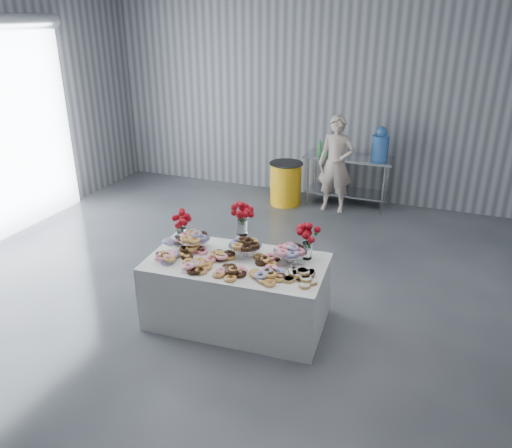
{
  "coord_description": "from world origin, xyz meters",
  "views": [
    {
      "loc": [
        2.19,
        -4.24,
        3.21
      ],
      "look_at": [
        0.33,
        0.48,
        1.03
      ],
      "focal_mm": 35.0,
      "sensor_mm": 36.0,
      "label": 1
    }
  ],
  "objects": [
    {
      "name": "bouquet_center",
      "position": [
        0.19,
        0.42,
        1.13
      ],
      "size": [
        0.26,
        0.26,
        0.57
      ],
      "color": "silver",
      "rests_on": "display_table"
    },
    {
      "name": "ground",
      "position": [
        0.0,
        0.0,
        0.0
      ],
      "size": [
        9.0,
        9.0,
        0.0
      ],
      "primitive_type": "plane",
      "color": "#36393E",
      "rests_on": "ground"
    },
    {
      "name": "cake_stand_left",
      "position": [
        -0.29,
        0.18,
        0.89
      ],
      "size": [
        0.36,
        0.36,
        0.17
      ],
      "color": "silver",
      "rests_on": "display_table"
    },
    {
      "name": "cake_stand_mid",
      "position": [
        0.3,
        0.22,
        0.89
      ],
      "size": [
        0.36,
        0.36,
        0.17
      ],
      "color": "silver",
      "rests_on": "display_table"
    },
    {
      "name": "bouquet_right",
      "position": [
        0.94,
        0.42,
        1.05
      ],
      "size": [
        0.26,
        0.26,
        0.42
      ],
      "color": "white",
      "rests_on": "display_table"
    },
    {
      "name": "trash_barrel",
      "position": [
        -0.4,
        3.78,
        0.38
      ],
      "size": [
        0.59,
        0.59,
        0.76
      ],
      "rotation": [
        0.0,
        0.0,
        0.29
      ],
      "color": "#E9A613",
      "rests_on": "ground"
    },
    {
      "name": "cake_stand_right",
      "position": [
        0.8,
        0.26,
        0.89
      ],
      "size": [
        0.36,
        0.36,
        0.17
      ],
      "color": "silver",
      "rests_on": "display_table"
    },
    {
      "name": "drink_bottles",
      "position": [
        0.31,
        4.0,
        1.04
      ],
      "size": [
        0.54,
        0.08,
        0.27
      ],
      "primitive_type": null,
      "color": "#268C33",
      "rests_on": "prep_table"
    },
    {
      "name": "prep_table",
      "position": [
        0.63,
        4.1,
        0.62
      ],
      "size": [
        1.5,
        0.6,
        0.9
      ],
      "color": "silver",
      "rests_on": "ground"
    },
    {
      "name": "person",
      "position": [
        0.47,
        3.8,
        0.82
      ],
      "size": [
        0.61,
        0.41,
        1.64
      ],
      "primitive_type": "imported",
      "rotation": [
        0.0,
        0.0,
        -0.02
      ],
      "color": "#CC8C93",
      "rests_on": "ground"
    },
    {
      "name": "donut_mounds",
      "position": [
        0.26,
        0.02,
        0.8
      ],
      "size": [
        1.85,
        0.92,
        0.09
      ],
      "primitive_type": null,
      "rotation": [
        0.0,
        0.0,
        0.07
      ],
      "color": "#E5B153",
      "rests_on": "display_table"
    },
    {
      "name": "room_walls",
      "position": [
        -0.27,
        0.07,
        2.64
      ],
      "size": [
        8.04,
        9.04,
        4.02
      ],
      "color": "gray",
      "rests_on": "ground"
    },
    {
      "name": "display_table",
      "position": [
        0.26,
        0.07,
        0.38
      ],
      "size": [
        1.96,
        1.13,
        0.75
      ],
      "primitive_type": "cube",
      "rotation": [
        0.0,
        0.0,
        0.07
      ],
      "color": "white",
      "rests_on": "ground"
    },
    {
      "name": "bouquet_left",
      "position": [
        -0.5,
        0.27,
        1.05
      ],
      "size": [
        0.26,
        0.26,
        0.42
      ],
      "color": "white",
      "rests_on": "display_table"
    },
    {
      "name": "danish_pile",
      "position": [
        1.02,
        -0.03,
        0.81
      ],
      "size": [
        0.48,
        0.48,
        0.11
      ],
      "primitive_type": null,
      "color": "silver",
      "rests_on": "display_table"
    },
    {
      "name": "water_jug",
      "position": [
        1.13,
        4.1,
        1.15
      ],
      "size": [
        0.28,
        0.28,
        0.55
      ],
      "color": "#3973C4",
      "rests_on": "prep_table"
    }
  ]
}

